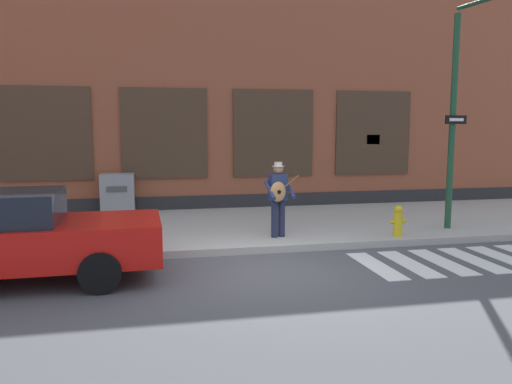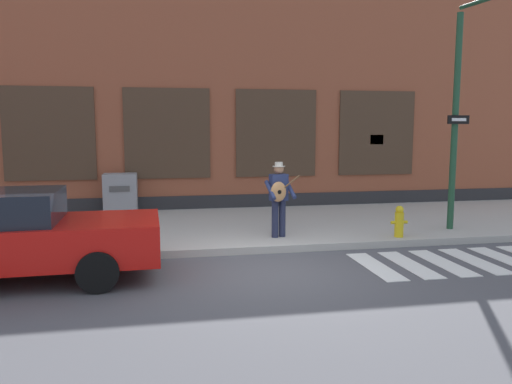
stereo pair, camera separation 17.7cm
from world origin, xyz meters
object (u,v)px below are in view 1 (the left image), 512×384
at_px(red_car, 15,237).
at_px(traffic_light, 493,71).
at_px(busker, 278,195).
at_px(fire_hydrant, 398,221).
at_px(utility_box, 118,194).

distance_m(red_car, traffic_light, 9.87).
bearing_deg(red_car, busker, 20.33).
xyz_separation_m(traffic_light, fire_hydrant, (-1.79, 0.53, -3.27)).
xyz_separation_m(red_car, fire_hydrant, (7.58, 1.36, -0.27)).
distance_m(utility_box, fire_hydrant, 7.66).
xyz_separation_m(busker, utility_box, (-3.67, 3.86, -0.38)).
distance_m(busker, fire_hydrant, 2.74).
bearing_deg(busker, fire_hydrant, -10.10).
bearing_deg(busker, utility_box, 133.60).
relative_size(traffic_light, utility_box, 4.60).
distance_m(traffic_light, fire_hydrant, 3.76).
xyz_separation_m(red_car, busker, (4.94, 1.83, 0.33)).
height_order(busker, traffic_light, traffic_light).
distance_m(busker, utility_box, 5.34).
bearing_deg(traffic_light, red_car, -174.92).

